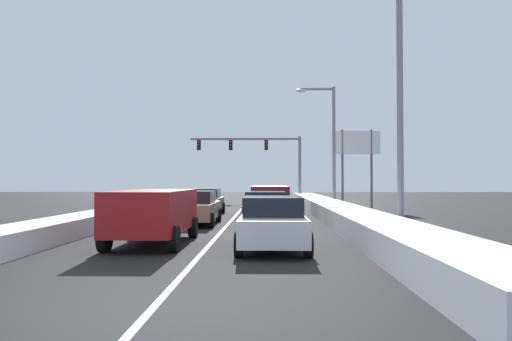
% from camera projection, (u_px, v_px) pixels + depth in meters
% --- Properties ---
extents(ground_plane, '(120.00, 120.00, 0.00)m').
position_uv_depth(ground_plane, '(230.00, 222.00, 22.28)').
color(ground_plane, black).
extents(lane_stripe_between_right_lane_and_center_lane, '(0.14, 41.82, 0.01)m').
position_uv_depth(lane_stripe_between_right_lane_and_center_lane, '(235.00, 216.00, 26.08)').
color(lane_stripe_between_right_lane_and_center_lane, silver).
rests_on(lane_stripe_between_right_lane_and_center_lane, ground).
extents(snow_bank_right_shoulder, '(1.90, 41.82, 0.77)m').
position_uv_depth(snow_bank_right_shoulder, '(331.00, 209.00, 25.97)').
color(snow_bank_right_shoulder, white).
rests_on(snow_bank_right_shoulder, ground).
extents(snow_bank_left_shoulder, '(1.60, 41.82, 0.67)m').
position_uv_depth(snow_bank_left_shoulder, '(140.00, 210.00, 26.21)').
color(snow_bank_left_shoulder, white).
rests_on(snow_bank_left_shoulder, ground).
extents(sedan_white_right_lane_nearest, '(2.00, 4.50, 1.51)m').
position_uv_depth(sedan_white_right_lane_nearest, '(273.00, 222.00, 13.62)').
color(sedan_white_right_lane_nearest, silver).
rests_on(sedan_white_right_lane_nearest, ground).
extents(sedan_gray_right_lane_second, '(2.00, 4.50, 1.51)m').
position_uv_depth(sedan_gray_right_lane_second, '(266.00, 209.00, 20.01)').
color(sedan_gray_right_lane_second, slate).
rests_on(sedan_gray_right_lane_second, ground).
extents(suv_maroon_right_lane_third, '(2.16, 4.90, 1.67)m').
position_uv_depth(suv_maroon_right_lane_third, '(270.00, 198.00, 25.90)').
color(suv_maroon_right_lane_third, maroon).
rests_on(suv_maroon_right_lane_third, ground).
extents(suv_red_center_lane_nearest, '(2.16, 4.90, 1.67)m').
position_uv_depth(suv_red_center_lane_nearest, '(154.00, 211.00, 14.66)').
color(suv_red_center_lane_nearest, maroon).
rests_on(suv_red_center_lane_nearest, ground).
extents(sedan_tan_center_lane_second, '(2.00, 4.50, 1.51)m').
position_uv_depth(sedan_tan_center_lane_second, '(195.00, 207.00, 21.22)').
color(sedan_tan_center_lane_second, '#937F60').
rests_on(sedan_tan_center_lane_second, ground).
extents(sedan_charcoal_center_lane_third, '(2.00, 4.50, 1.51)m').
position_uv_depth(sedan_charcoal_center_lane_third, '(205.00, 202.00, 26.95)').
color(sedan_charcoal_center_lane_third, '#38383D').
rests_on(sedan_charcoal_center_lane_third, ground).
extents(traffic_light_gantry, '(10.60, 0.47, 6.20)m').
position_uv_depth(traffic_light_gantry, '(261.00, 152.00, 45.14)').
color(traffic_light_gantry, slate).
rests_on(traffic_light_gantry, ground).
extents(street_lamp_right_near, '(2.66, 0.36, 8.82)m').
position_uv_depth(street_lamp_right_near, '(390.00, 88.00, 16.55)').
color(street_lamp_right_near, gray).
rests_on(street_lamp_right_near, ground).
extents(street_lamp_right_mid, '(2.66, 0.36, 8.29)m').
position_uv_depth(street_lamp_right_mid, '(329.00, 136.00, 31.75)').
color(street_lamp_right_mid, gray).
rests_on(street_lamp_right_mid, ground).
extents(roadside_sign_right, '(3.20, 0.16, 5.50)m').
position_uv_depth(roadside_sign_right, '(357.00, 151.00, 32.72)').
color(roadside_sign_right, '#59595B').
rests_on(roadside_sign_right, ground).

